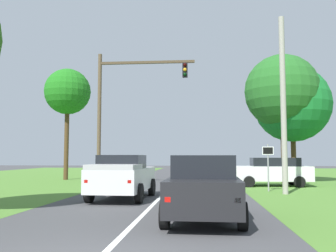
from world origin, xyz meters
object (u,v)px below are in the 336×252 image
extra_tree_1 (292,104)px  pickup_truck_lead (123,176)px  crossing_suv_far (272,171)px  red_suv_near (204,185)px  oak_tree_right (282,92)px  keep_moving_sign (268,161)px  utility_pole_right (283,104)px  extra_tree_2 (68,92)px  traffic_light (122,100)px

extra_tree_1 → pickup_truck_lead: bearing=-131.4°
crossing_suv_far → extra_tree_1: bearing=58.2°
red_suv_near → oak_tree_right: oak_tree_right is taller
red_suv_near → keep_moving_sign: size_ratio=1.97×
utility_pole_right → extra_tree_2: size_ratio=1.00×
oak_tree_right → crossing_suv_far: (-1.37, -2.89, -5.54)m
traffic_light → oak_tree_right: bearing=20.5°
keep_moving_sign → extra_tree_2: bearing=148.6°
red_suv_near → pickup_truck_lead: pickup_truck_lead is taller
oak_tree_right → utility_pole_right: 8.38m
pickup_truck_lead → traffic_light: size_ratio=0.60×
keep_moving_sign → oak_tree_right: (2.22, 6.51, 4.87)m
oak_tree_right → extra_tree_1: size_ratio=1.08×
crossing_suv_far → extra_tree_2: (-15.26, 5.18, 6.14)m
crossing_suv_far → utility_pole_right: utility_pole_right is taller
utility_pole_right → oak_tree_right: bearing=78.2°
extra_tree_1 → traffic_light: bearing=-157.9°
extra_tree_2 → oak_tree_right: bearing=-7.8°
oak_tree_right → extra_tree_2: bearing=172.2°
extra_tree_1 → keep_moving_sign: bearing=-113.1°
oak_tree_right → keep_moving_sign: bearing=-108.8°
pickup_truck_lead → keep_moving_sign: bearing=31.3°
keep_moving_sign → utility_pole_right: (0.56, -1.46, 2.89)m
extra_tree_2 → red_suv_near: bearing=-58.8°
red_suv_near → oak_tree_right: (5.73, 15.74, 5.49)m
keep_moving_sign → extra_tree_2: extra_tree_2 is taller
pickup_truck_lead → traffic_light: traffic_light is taller
keep_moving_sign → crossing_suv_far: 3.77m
pickup_truck_lead → extra_tree_2: size_ratio=0.56×
pickup_truck_lead → keep_moving_sign: 8.24m
traffic_light → oak_tree_right: (10.77, 4.03, 1.09)m
pickup_truck_lead → crossing_suv_far: (7.87, 7.88, -0.06)m
extra_tree_1 → extra_tree_2: extra_tree_2 is taller
pickup_truck_lead → traffic_light: bearing=102.8°
keep_moving_sign → oak_tree_right: oak_tree_right is taller
extra_tree_1 → utility_pole_right: bearing=-106.2°
traffic_light → extra_tree_2: 8.78m
pickup_truck_lead → crossing_suv_far: bearing=45.0°
traffic_light → pickup_truck_lead: bearing=-77.2°
pickup_truck_lead → extra_tree_2: (-7.39, 13.05, 6.09)m
utility_pole_right → pickup_truck_lead: bearing=-159.7°
keep_moving_sign → extra_tree_1: (3.08, 7.21, 4.06)m
utility_pole_right → extra_tree_2: bearing=145.6°
crossing_suv_far → utility_pole_right: size_ratio=0.53×
red_suv_near → extra_tree_2: 21.92m
crossing_suv_far → extra_tree_1: size_ratio=0.57×
utility_pole_right → extra_tree_2: extra_tree_2 is taller
red_suv_near → extra_tree_1: (6.59, 16.44, 4.68)m
pickup_truck_lead → extra_tree_1: extra_tree_1 is taller
oak_tree_right → utility_pole_right: bearing=-101.8°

